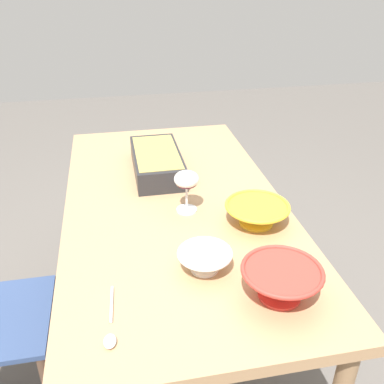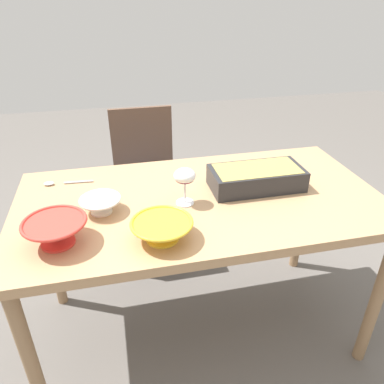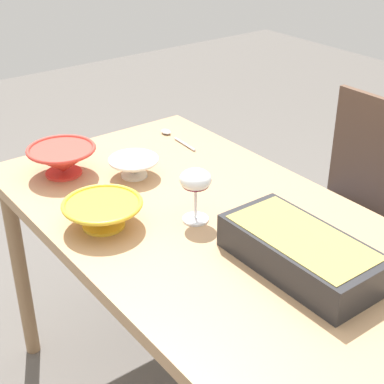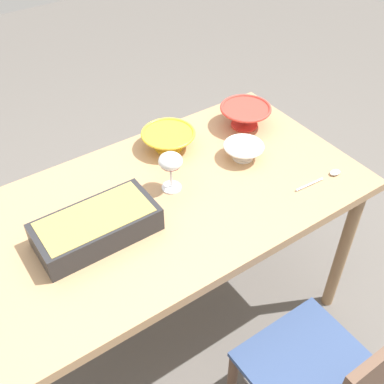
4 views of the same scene
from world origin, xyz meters
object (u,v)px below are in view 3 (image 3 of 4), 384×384
wine_glass (196,183)px  serving_bowl (62,159)px  mixing_bowl (103,212)px  serving_spoon (171,135)px  chair (348,209)px  dining_table (221,251)px  small_bowl (134,166)px  casserole_dish (301,250)px

wine_glass → serving_bowl: size_ratio=0.71×
wine_glass → mixing_bowl: 0.26m
serving_spoon → chair: bearing=49.8°
dining_table → serving_bowl: 0.59m
mixing_bowl → small_bowl: 0.30m
chair → serving_spoon: (-0.43, -0.50, 0.28)m
small_bowl → casserole_dish: bearing=5.0°
wine_glass → casserole_dish: 0.34m
small_bowl → serving_spoon: (-0.18, 0.27, -0.03)m
wine_glass → small_bowl: size_ratio=0.97×
casserole_dish → serving_bowl: bearing=-164.2°
casserole_dish → serving_spoon: 0.86m
dining_table → wine_glass: size_ratio=9.78×
casserole_dish → small_bowl: 0.65m
wine_glass → small_bowl: (-0.32, 0.01, -0.08)m
casserole_dish → small_bowl: bearing=-175.0°
wine_glass → casserole_dish: bearing=11.2°
casserole_dish → mixing_bowl: (-0.45, -0.28, -0.01)m
serving_spoon → wine_glass: bearing=-28.7°
dining_table → wine_glass: wine_glass is taller
wine_glass → serving_spoon: wine_glass is taller
wine_glass → serving_bowl: wine_glass is taller
wine_glass → small_bowl: wine_glass is taller
chair → mixing_bowl: bearing=-92.5°
small_bowl → serving_spoon: small_bowl is taller
dining_table → chair: (-0.15, 0.75, -0.20)m
wine_glass → casserole_dish: wine_glass is taller
casserole_dish → small_bowl: casserole_dish is taller
chair → casserole_dish: 0.88m
chair → casserole_dish: size_ratio=2.30×
small_bowl → mixing_bowl: bearing=-47.8°
chair → casserole_dish: chair is taller
chair → small_bowl: (-0.24, -0.77, 0.31)m
chair → dining_table: bearing=-78.5°
wine_glass → small_bowl: 0.33m
chair → serving_bowl: 1.07m
wine_glass → serving_spoon: size_ratio=0.72×
dining_table → casserole_dish: bearing=7.1°
small_bowl → chair: bearing=72.5°
small_bowl → serving_bowl: (-0.15, -0.17, 0.01)m
small_bowl → serving_bowl: serving_bowl is taller
chair → serving_bowl: bearing=-112.4°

